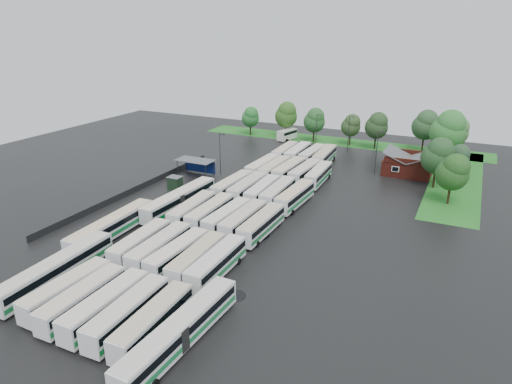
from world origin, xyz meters
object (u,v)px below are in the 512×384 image
at_px(artic_bus_west_a, 57,269).
at_px(brick_building, 408,166).
at_px(artic_bus_east, 181,331).
at_px(minibus, 287,134).

bearing_deg(artic_bus_west_a, brick_building, 61.11).
distance_m(artic_bus_west_a, artic_bus_east, 21.55).
height_order(brick_building, artic_bus_east, brick_building).
relative_size(brick_building, artic_bus_west_a, 0.56).
bearing_deg(brick_building, minibus, 153.70).
height_order(artic_bus_west_a, minibus, artic_bus_west_a).
distance_m(brick_building, artic_bus_east, 70.11).
relative_size(artic_bus_west_a, artic_bus_east, 1.00).
height_order(artic_bus_west_a, artic_bus_east, artic_bus_east).
bearing_deg(minibus, brick_building, -13.23).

